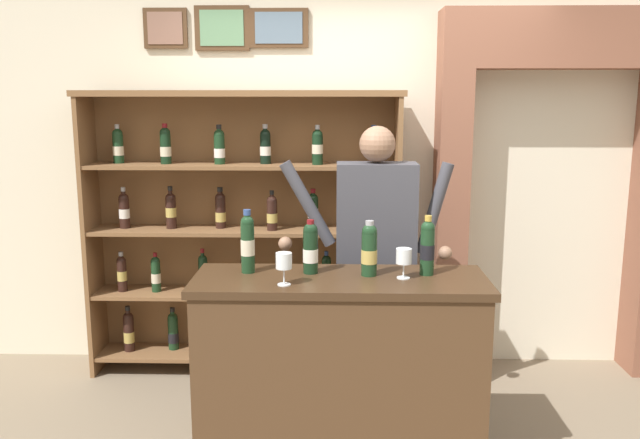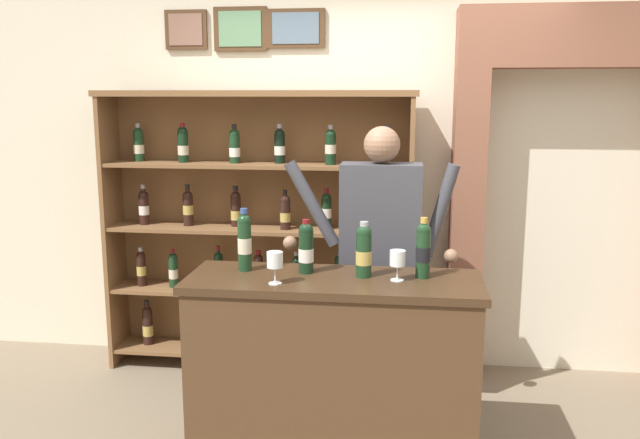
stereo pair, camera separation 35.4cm
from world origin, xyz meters
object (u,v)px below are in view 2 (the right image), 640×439
object	(u,v)px
tasting_bottle_riserva	(306,247)
tasting_bottle_grappa	(364,250)
tasting_bottle_brunello	(423,249)
wine_shelf	(259,225)
wine_glass_right	(275,261)
tasting_counter	(333,374)
wine_glass_center	(398,260)
tasting_bottle_chianti	(245,241)
shopkeeper	(380,241)

from	to	relation	value
tasting_bottle_riserva	tasting_bottle_grappa	world-z (taller)	tasting_bottle_grappa
tasting_bottle_riserva	tasting_bottle_grappa	xyz separation A→B (m)	(0.30, -0.04, 0.00)
tasting_bottle_riserva	tasting_bottle_brunello	world-z (taller)	tasting_bottle_brunello
wine_shelf	tasting_bottle_brunello	xyz separation A→B (m)	(1.09, -1.15, 0.14)
wine_glass_right	tasting_counter	bearing A→B (deg)	26.90
tasting_bottle_grappa	wine_glass_center	distance (m)	0.18
wine_glass_right	tasting_bottle_grappa	bearing A→B (deg)	23.81
tasting_counter	tasting_bottle_chianti	size ratio (longest dim) A/B	4.50
tasting_bottle_riserva	tasting_bottle_brunello	bearing A→B (deg)	-1.54
tasting_bottle_riserva	wine_glass_right	size ratio (longest dim) A/B	1.75
tasting_bottle_brunello	tasting_bottle_riserva	bearing A→B (deg)	178.46
wine_shelf	tasting_bottle_grappa	xyz separation A→B (m)	(0.80, -1.17, 0.13)
shopkeeper	tasting_bottle_riserva	xyz separation A→B (m)	(-0.36, -0.47, 0.06)
shopkeeper	tasting_bottle_riserva	world-z (taller)	shopkeeper
tasting_counter	tasting_bottle_grappa	bearing A→B (deg)	17.73
tasting_bottle_brunello	tasting_bottle_chianti	bearing A→B (deg)	178.82
tasting_counter	tasting_bottle_brunello	bearing A→B (deg)	8.92
tasting_bottle_brunello	wine_glass_center	size ratio (longest dim) A/B	2.01
tasting_counter	wine_glass_right	xyz separation A→B (m)	(-0.27, -0.14, 0.62)
tasting_bottle_grappa	wine_glass_center	size ratio (longest dim) A/B	1.85
tasting_counter	tasting_bottle_brunello	distance (m)	0.79
tasting_bottle_chianti	tasting_bottle_riserva	bearing A→B (deg)	-0.52
tasting_bottle_chianti	wine_glass_center	size ratio (longest dim) A/B	2.16
wine_shelf	tasting_bottle_riserva	world-z (taller)	wine_shelf
wine_shelf	wine_glass_center	bearing A→B (deg)	-51.69
shopkeeper	wine_glass_center	distance (m)	0.57
tasting_bottle_riserva	wine_shelf	bearing A→B (deg)	113.85
tasting_counter	tasting_bottle_riserva	world-z (taller)	tasting_bottle_riserva
wine_shelf	wine_glass_center	distance (m)	1.56
tasting_bottle_grappa	wine_glass_right	world-z (taller)	tasting_bottle_grappa
wine_shelf	tasting_counter	distance (m)	1.47
tasting_bottle_grappa	tasting_bottle_brunello	bearing A→B (deg)	4.35
tasting_bottle_riserva	wine_glass_right	distance (m)	0.25
wine_glass_right	shopkeeper	bearing A→B (deg)	55.54
wine_glass_right	wine_glass_center	bearing A→B (deg)	12.78
wine_shelf	tasting_bottle_brunello	distance (m)	1.59
tasting_bottle_grappa	wine_glass_center	world-z (taller)	tasting_bottle_grappa
tasting_bottle_chianti	wine_glass_center	bearing A→B (deg)	-6.67
shopkeeper	tasting_bottle_chianti	bearing A→B (deg)	-145.35
tasting_bottle_chianti	tasting_bottle_grappa	size ratio (longest dim) A/B	1.16
tasting_bottle_brunello	wine_glass_right	xyz separation A→B (m)	(-0.71, -0.20, -0.04)
tasting_bottle_chianti	wine_glass_right	world-z (taller)	tasting_bottle_chianti
tasting_counter	shopkeeper	xyz separation A→B (m)	(0.21, 0.55, 0.58)
wine_shelf	wine_glass_right	distance (m)	1.41
wine_glass_right	wine_glass_center	distance (m)	0.60
wine_glass_right	wine_shelf	bearing A→B (deg)	105.79
wine_glass_center	tasting_bottle_riserva	bearing A→B (deg)	169.18
tasting_counter	tasting_bottle_brunello	world-z (taller)	tasting_bottle_brunello
shopkeeper	tasting_bottle_brunello	distance (m)	0.54
tasting_bottle_grappa	tasting_bottle_brunello	xyz separation A→B (m)	(0.29, 0.02, 0.01)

